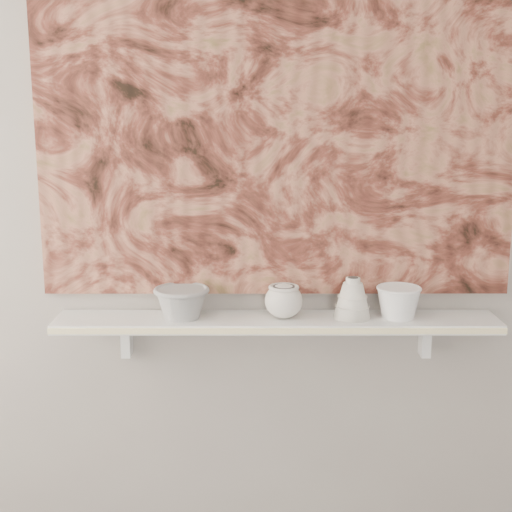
{
  "coord_description": "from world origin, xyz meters",
  "views": [
    {
      "loc": [
        -0.07,
        -0.66,
        1.59
      ],
      "look_at": [
        -0.07,
        1.49,
        1.13
      ],
      "focal_mm": 50.0,
      "sensor_mm": 36.0,
      "label": 1
    }
  ],
  "objects_px": {
    "cup_cream": "(284,301)",
    "bell_vessel": "(352,298)",
    "bowl_white": "(398,302)",
    "painting": "(277,121)",
    "bowl_grey": "(182,302)",
    "shelf": "(276,322)"
  },
  "relations": [
    {
      "from": "bowl_grey",
      "to": "bell_vessel",
      "type": "height_order",
      "value": "bell_vessel"
    },
    {
      "from": "bowl_grey",
      "to": "bell_vessel",
      "type": "distance_m",
      "value": 0.54
    },
    {
      "from": "painting",
      "to": "bell_vessel",
      "type": "distance_m",
      "value": 0.6
    },
    {
      "from": "bowl_grey",
      "to": "bowl_white",
      "type": "height_order",
      "value": "same"
    },
    {
      "from": "painting",
      "to": "bowl_white",
      "type": "height_order",
      "value": "painting"
    },
    {
      "from": "shelf",
      "to": "cup_cream",
      "type": "xyz_separation_m",
      "value": [
        0.02,
        0.0,
        0.07
      ]
    },
    {
      "from": "painting",
      "to": "bell_vessel",
      "type": "height_order",
      "value": "painting"
    },
    {
      "from": "bowl_grey",
      "to": "bell_vessel",
      "type": "xyz_separation_m",
      "value": [
        0.54,
        0.0,
        0.01
      ]
    },
    {
      "from": "bowl_grey",
      "to": "cup_cream",
      "type": "relative_size",
      "value": 1.47
    },
    {
      "from": "bowl_grey",
      "to": "bell_vessel",
      "type": "relative_size",
      "value": 1.34
    },
    {
      "from": "cup_cream",
      "to": "bell_vessel",
      "type": "bearing_deg",
      "value": 0.0
    },
    {
      "from": "painting",
      "to": "bowl_grey",
      "type": "relative_size",
      "value": 8.53
    },
    {
      "from": "painting",
      "to": "bowl_grey",
      "type": "xyz_separation_m",
      "value": [
        -0.3,
        -0.08,
        -0.56
      ]
    },
    {
      "from": "cup_cream",
      "to": "bell_vessel",
      "type": "relative_size",
      "value": 0.91
    },
    {
      "from": "cup_cream",
      "to": "bowl_grey",
      "type": "bearing_deg",
      "value": 180.0
    },
    {
      "from": "shelf",
      "to": "bowl_white",
      "type": "bearing_deg",
      "value": 0.0
    },
    {
      "from": "bell_vessel",
      "to": "bowl_grey",
      "type": "bearing_deg",
      "value": 180.0
    },
    {
      "from": "shelf",
      "to": "painting",
      "type": "relative_size",
      "value": 0.93
    },
    {
      "from": "cup_cream",
      "to": "painting",
      "type": "bearing_deg",
      "value": 105.48
    },
    {
      "from": "bell_vessel",
      "to": "bowl_white",
      "type": "height_order",
      "value": "bell_vessel"
    },
    {
      "from": "shelf",
      "to": "painting",
      "type": "bearing_deg",
      "value": 90.0
    },
    {
      "from": "cup_cream",
      "to": "bell_vessel",
      "type": "height_order",
      "value": "bell_vessel"
    }
  ]
}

